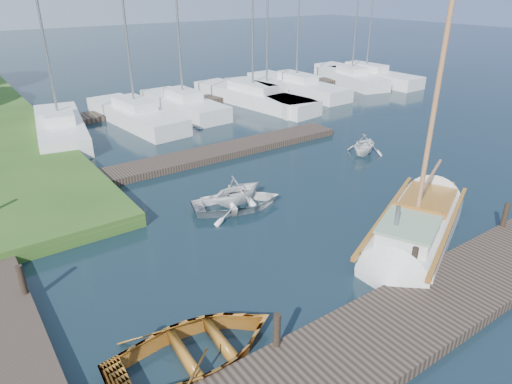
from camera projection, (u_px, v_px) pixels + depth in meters
ground at (256, 225)px, 15.08m from camera, size 160.00×160.00×0.00m
near_dock at (405, 321)px, 10.56m from camera, size 18.00×2.20×0.30m
far_dock at (210, 154)px, 20.89m from camera, size 14.00×1.60×0.30m
pontoon at (241, 94)px, 32.14m from camera, size 30.00×1.60×0.30m
mooring_post_1 at (277, 330)px, 9.50m from camera, size 0.16×0.16×0.80m
mooring_post_2 at (414, 261)px, 11.86m from camera, size 0.16×0.16×0.80m
mooring_post_3 at (505, 215)px, 14.22m from camera, size 0.16×0.16×0.80m
mooring_post_4 at (22, 280)px, 11.12m from camera, size 0.16×0.16×0.80m
sailboat at (416, 229)px, 14.14m from camera, size 7.32×4.75×9.83m
dinghy at (195, 346)px, 9.52m from camera, size 3.89×2.88×0.78m
tender_b at (237, 188)px, 16.35m from camera, size 2.48×2.23×1.18m
tender_c at (237, 200)px, 16.06m from camera, size 3.69×3.08×0.66m
tender_d at (365, 143)px, 21.16m from camera, size 2.65×2.52×1.09m
marina_boat_0 at (60, 126)px, 23.46m from camera, size 3.52×8.22×10.32m
marina_boat_1 at (135, 114)px, 25.78m from camera, size 3.00×8.45×10.71m
marina_boat_2 at (183, 103)px, 27.94m from camera, size 2.56×7.50×12.44m
marina_boat_3 at (253, 95)px, 29.89m from camera, size 3.51×10.17×12.57m
marina_boat_4 at (267, 94)px, 30.46m from camera, size 3.60×9.48×10.38m
marina_boat_5 at (296, 85)px, 33.05m from camera, size 2.37×9.20×12.23m
marina_boat_6 at (351, 77)px, 35.73m from camera, size 3.68×7.41×10.00m
marina_boat_7 at (366, 74)px, 36.99m from camera, size 2.61×9.72×10.90m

